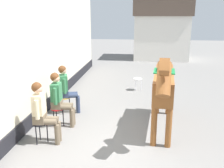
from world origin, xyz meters
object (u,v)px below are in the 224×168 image
Objects in this scene: spare_stool_white at (138,80)px; saddled_horse_center at (164,85)px; seated_visitor_far at (66,87)px; seated_visitor_middle at (59,97)px; seated_visitor_near at (42,110)px.

saddled_horse_center is at bearing -78.46° from spare_stool_white.
saddled_horse_center reaches higher than seated_visitor_far.
seated_visitor_middle is 3.89m from spare_stool_white.
seated_visitor_far is 2.79m from saddled_horse_center.
seated_visitor_middle is 3.02× the size of spare_stool_white.
spare_stool_white is at bearing 101.54° from saddled_horse_center.
saddled_horse_center is at bearing 20.57° from seated_visitor_near.
spare_stool_white is at bearing 65.53° from seated_visitor_near.
seated_visitor_near and seated_visitor_far have the same top height.
spare_stool_white is (1.96, 2.49, -0.38)m from seated_visitor_far.
seated_visitor_near and seated_visitor_middle have the same top height.
seated_visitor_middle and seated_visitor_far have the same top height.
seated_visitor_far is at bearing 162.69° from saddled_horse_center.
seated_visitor_far is 0.46× the size of saddled_horse_center.
saddled_horse_center is 6.51× the size of spare_stool_white.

